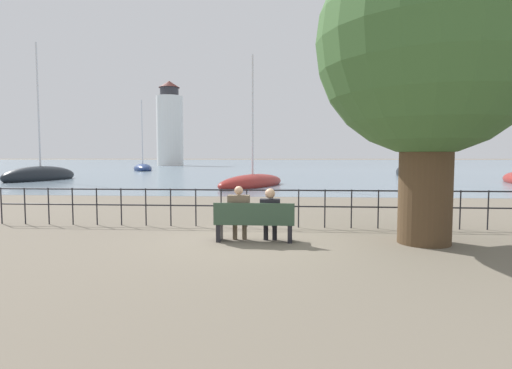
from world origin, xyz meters
TOP-DOWN VIEW (x-y plane):
  - ground_plane at (0.00, 0.00)m, footprint 1000.00×1000.00m
  - harbor_water at (0.00, 160.26)m, footprint 600.00×300.00m
  - shade_tree at (3.80, 0.06)m, footprint 4.90×4.90m
  - park_bench at (0.00, -0.06)m, footprint 1.81×0.45m
  - seated_person_left at (-0.36, 0.01)m, footprint 0.49×0.35m
  - seated_person_right at (0.36, 0.01)m, footprint 0.45×0.35m
  - promenade_railing at (-0.00, 1.87)m, footprint 14.98×0.04m
  - sailboat_0 at (-19.56, 22.71)m, footprint 3.39×7.91m
  - sailboat_2 at (-19.59, 46.67)m, footprint 4.78×6.60m
  - sailboat_3 at (10.37, 19.54)m, footprint 3.26×5.40m
  - sailboat_4 at (-1.41, 16.89)m, footprint 4.90×7.74m
  - sailboat_5 at (13.38, 32.37)m, footprint 2.28×6.64m
  - harbor_lighthouse at (-25.62, 81.12)m, footprint 5.97×5.97m

SIDE VIEW (x-z plane):
  - ground_plane at x=0.00m, z-range 0.00..0.00m
  - harbor_water at x=0.00m, z-range 0.00..0.01m
  - sailboat_4 at x=-1.41m, z-range -4.14..4.69m
  - sailboat_2 at x=-19.59m, z-range -4.89..5.55m
  - sailboat_3 at x=10.37m, z-range -5.63..6.34m
  - sailboat_5 at x=13.38m, z-range -3.54..4.28m
  - sailboat_0 at x=-19.56m, z-range -5.50..6.26m
  - park_bench at x=0.00m, z-range -0.02..0.88m
  - seated_person_right at x=0.36m, z-range 0.07..1.28m
  - promenade_railing at x=0.00m, z-range 0.17..1.22m
  - seated_person_left at x=-0.36m, z-range 0.06..1.33m
  - shade_tree at x=3.80m, z-range 0.89..7.75m
  - harbor_lighthouse at x=-25.62m, z-range -0.67..18.56m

